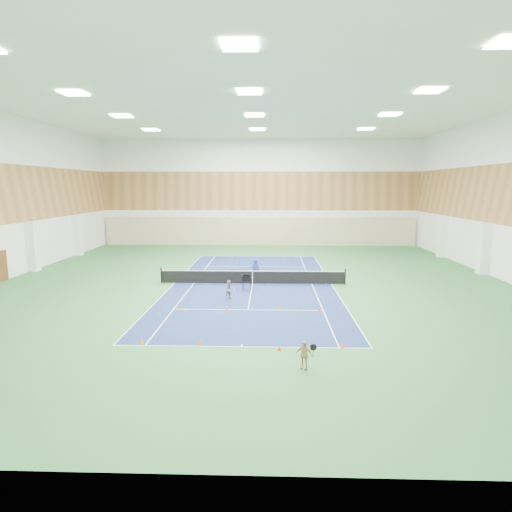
# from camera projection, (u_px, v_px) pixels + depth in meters

# --- Properties ---
(ground) EXTENTS (40.00, 40.00, 0.00)m
(ground) POSITION_uv_depth(u_px,v_px,m) (253.00, 284.00, 29.77)
(ground) COLOR #2B6634
(ground) RESTS_ON ground
(room_shell) EXTENTS (36.00, 40.00, 12.00)m
(room_shell) POSITION_uv_depth(u_px,v_px,m) (252.00, 197.00, 28.81)
(room_shell) COLOR white
(room_shell) RESTS_ON ground
(wood_cladding) EXTENTS (36.00, 40.00, 8.00)m
(wood_cladding) POSITION_uv_depth(u_px,v_px,m) (252.00, 167.00, 28.48)
(wood_cladding) COLOR #A36C3C
(wood_cladding) RESTS_ON room_shell
(ceiling_light_grid) EXTENTS (21.40, 25.40, 0.06)m
(ceiling_light_grid) POSITION_uv_depth(u_px,v_px,m) (252.00, 105.00, 27.85)
(ceiling_light_grid) COLOR white
(ceiling_light_grid) RESTS_ON room_shell
(court_surface) EXTENTS (10.97, 23.77, 0.01)m
(court_surface) POSITION_uv_depth(u_px,v_px,m) (253.00, 284.00, 29.77)
(court_surface) COLOR navy
(court_surface) RESTS_ON ground
(tennis_balls_scatter) EXTENTS (10.57, 22.77, 0.07)m
(tennis_balls_scatter) POSITION_uv_depth(u_px,v_px,m) (253.00, 283.00, 29.77)
(tennis_balls_scatter) COLOR #C0CC22
(tennis_balls_scatter) RESTS_ON ground
(tennis_net) EXTENTS (12.80, 0.10, 1.10)m
(tennis_net) POSITION_uv_depth(u_px,v_px,m) (253.00, 276.00, 29.68)
(tennis_net) COLOR black
(tennis_net) RESTS_ON ground
(back_curtain) EXTENTS (35.40, 0.16, 3.20)m
(back_curtain) POSITION_uv_depth(u_px,v_px,m) (259.00, 231.00, 49.00)
(back_curtain) COLOR #C6B793
(back_curtain) RESTS_ON ground
(coach) EXTENTS (0.62, 0.43, 1.65)m
(coach) POSITION_uv_depth(u_px,v_px,m) (255.00, 271.00, 30.23)
(coach) COLOR navy
(coach) RESTS_ON ground
(child_court) EXTENTS (0.70, 0.64, 1.16)m
(child_court) POSITION_uv_depth(u_px,v_px,m) (229.00, 290.00, 25.65)
(child_court) COLOR gray
(child_court) RESTS_ON ground
(child_apron) EXTENTS (0.69, 0.46, 1.08)m
(child_apron) POSITION_uv_depth(u_px,v_px,m) (304.00, 355.00, 15.83)
(child_apron) COLOR tan
(child_apron) RESTS_ON ground
(ball_cart) EXTENTS (0.60, 0.60, 1.00)m
(ball_cart) POSITION_uv_depth(u_px,v_px,m) (247.00, 283.00, 27.75)
(ball_cart) COLOR black
(ball_cart) RESTS_ON ground
(cone_svc_a) EXTENTS (0.17, 0.17, 0.19)m
(cone_svc_a) POSITION_uv_depth(u_px,v_px,m) (181.00, 309.00, 23.30)
(cone_svc_a) COLOR #DA580B
(cone_svc_a) RESTS_ON ground
(cone_svc_b) EXTENTS (0.23, 0.23, 0.25)m
(cone_svc_b) POSITION_uv_depth(u_px,v_px,m) (227.00, 308.00, 23.39)
(cone_svc_b) COLOR #FF620D
(cone_svc_b) RESTS_ON ground
(cone_svc_c) EXTENTS (0.20, 0.20, 0.23)m
(cone_svc_c) POSITION_uv_depth(u_px,v_px,m) (280.00, 307.00, 23.64)
(cone_svc_c) COLOR orange
(cone_svc_c) RESTS_ON ground
(cone_svc_d) EXTENTS (0.22, 0.22, 0.24)m
(cone_svc_d) POSITION_uv_depth(u_px,v_px,m) (320.00, 309.00, 23.20)
(cone_svc_d) COLOR #F94E0D
(cone_svc_d) RESTS_ON ground
(cone_base_a) EXTENTS (0.21, 0.21, 0.23)m
(cone_base_a) POSITION_uv_depth(u_px,v_px,m) (141.00, 341.00, 18.45)
(cone_base_a) COLOR orange
(cone_base_a) RESTS_ON ground
(cone_base_b) EXTENTS (0.21, 0.21, 0.23)m
(cone_base_b) POSITION_uv_depth(u_px,v_px,m) (200.00, 342.00, 18.37)
(cone_base_b) COLOR orange
(cone_base_b) RESTS_ON ground
(cone_base_c) EXTENTS (0.18, 0.18, 0.20)m
(cone_base_c) POSITION_uv_depth(u_px,v_px,m) (279.00, 348.00, 17.66)
(cone_base_c) COLOR red
(cone_base_c) RESTS_ON ground
(cone_base_d) EXTENTS (0.19, 0.19, 0.21)m
(cone_base_d) POSITION_uv_depth(u_px,v_px,m) (343.00, 345.00, 17.96)
(cone_base_d) COLOR #D85B0B
(cone_base_d) RESTS_ON ground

